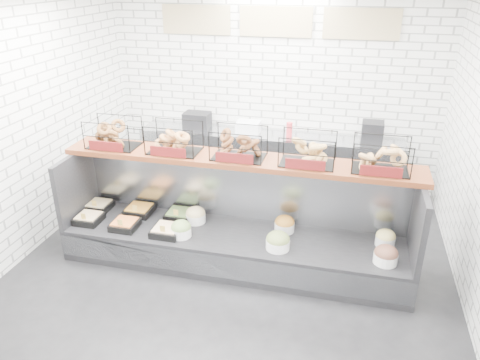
# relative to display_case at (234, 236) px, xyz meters

# --- Properties ---
(ground) EXTENTS (5.50, 5.50, 0.00)m
(ground) POSITION_rel_display_case_xyz_m (0.01, -0.34, -0.33)
(ground) COLOR black
(ground) RESTS_ON ground
(room_shell) EXTENTS (5.02, 5.51, 3.01)m
(room_shell) POSITION_rel_display_case_xyz_m (0.01, 0.26, 1.73)
(room_shell) COLOR white
(room_shell) RESTS_ON ground
(display_case) EXTENTS (4.00, 0.90, 1.20)m
(display_case) POSITION_rel_display_case_xyz_m (0.00, 0.00, 0.00)
(display_case) COLOR black
(display_case) RESTS_ON ground
(bagel_shelf) EXTENTS (4.10, 0.50, 0.40)m
(bagel_shelf) POSITION_rel_display_case_xyz_m (0.01, 0.17, 1.06)
(bagel_shelf) COLOR #4E2110
(bagel_shelf) RESTS_ON display_case
(prep_counter) EXTENTS (4.00, 0.60, 1.20)m
(prep_counter) POSITION_rel_display_case_xyz_m (0.01, 2.09, 0.14)
(prep_counter) COLOR #93969B
(prep_counter) RESTS_ON ground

